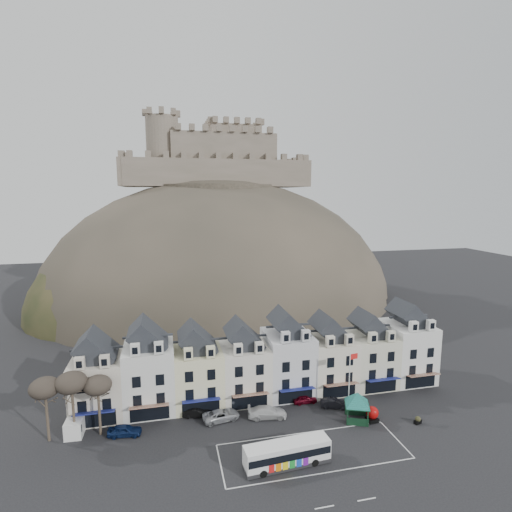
{
  "coord_description": "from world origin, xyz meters",
  "views": [
    {
      "loc": [
        -14.21,
        -39.11,
        30.17
      ],
      "look_at": [
        0.29,
        24.0,
        19.99
      ],
      "focal_mm": 28.0,
      "sensor_mm": 36.0,
      "label": 1
    }
  ],
  "objects_px": {
    "flagpole": "(350,379)",
    "car_silver": "(221,415)",
    "white_van": "(77,423)",
    "car_white": "(267,412)",
    "car_navy": "(125,430)",
    "car_charcoal": "(334,403)",
    "car_black": "(197,412)",
    "bus_shelter": "(357,399)",
    "bus": "(287,453)",
    "red_buoy": "(372,414)",
    "car_maroon": "(305,399)"
  },
  "relations": [
    {
      "from": "bus_shelter",
      "to": "car_white",
      "type": "xyz_separation_m",
      "value": [
        -11.49,
        3.4,
        -2.34
      ]
    },
    {
      "from": "bus",
      "to": "car_charcoal",
      "type": "distance_m",
      "value": 14.45
    },
    {
      "from": "bus",
      "to": "car_white",
      "type": "distance_m",
      "value": 9.9
    },
    {
      "from": "car_navy",
      "to": "car_black",
      "type": "relative_size",
      "value": 1.09
    },
    {
      "from": "bus",
      "to": "white_van",
      "type": "distance_m",
      "value": 27.31
    },
    {
      "from": "car_silver",
      "to": "car_charcoal",
      "type": "height_order",
      "value": "car_silver"
    },
    {
      "from": "car_navy",
      "to": "car_black",
      "type": "xyz_separation_m",
      "value": [
        9.2,
        2.34,
        -0.08
      ]
    },
    {
      "from": "bus",
      "to": "car_black",
      "type": "height_order",
      "value": "bus"
    },
    {
      "from": "flagpole",
      "to": "bus_shelter",
      "type": "bearing_deg",
      "value": -83.71
    },
    {
      "from": "bus",
      "to": "car_white",
      "type": "relative_size",
      "value": 1.88
    },
    {
      "from": "bus",
      "to": "red_buoy",
      "type": "distance_m",
      "value": 14.91
    },
    {
      "from": "bus_shelter",
      "to": "car_silver",
      "type": "relative_size",
      "value": 1.21
    },
    {
      "from": "white_van",
      "to": "car_silver",
      "type": "distance_m",
      "value": 18.48
    },
    {
      "from": "bus",
      "to": "red_buoy",
      "type": "bearing_deg",
      "value": 18.94
    },
    {
      "from": "car_black",
      "to": "car_silver",
      "type": "xyz_separation_m",
      "value": [
        3.12,
        -1.57,
        0.06
      ]
    },
    {
      "from": "bus_shelter",
      "to": "bus",
      "type": "bearing_deg",
      "value": -130.07
    },
    {
      "from": "car_silver",
      "to": "car_navy",
      "type": "bearing_deg",
      "value": 84.34
    },
    {
      "from": "car_navy",
      "to": "car_black",
      "type": "bearing_deg",
      "value": -68.76
    },
    {
      "from": "car_black",
      "to": "car_charcoal",
      "type": "xyz_separation_m",
      "value": [
        19.26,
        -2.01,
        0.02
      ]
    },
    {
      "from": "bus_shelter",
      "to": "car_charcoal",
      "type": "bearing_deg",
      "value": 133.85
    },
    {
      "from": "car_navy",
      "to": "car_white",
      "type": "bearing_deg",
      "value": -83.05
    },
    {
      "from": "car_white",
      "to": "car_maroon",
      "type": "relative_size",
      "value": 1.47
    },
    {
      "from": "car_white",
      "to": "car_charcoal",
      "type": "height_order",
      "value": "car_white"
    },
    {
      "from": "bus",
      "to": "white_van",
      "type": "relative_size",
      "value": 2.08
    },
    {
      "from": "car_silver",
      "to": "car_maroon",
      "type": "height_order",
      "value": "car_silver"
    },
    {
      "from": "red_buoy",
      "to": "bus",
      "type": "bearing_deg",
      "value": -156.84
    },
    {
      "from": "white_van",
      "to": "car_white",
      "type": "height_order",
      "value": "white_van"
    },
    {
      "from": "white_van",
      "to": "car_silver",
      "type": "xyz_separation_m",
      "value": [
        18.4,
        -1.73,
        -0.39
      ]
    },
    {
      "from": "red_buoy",
      "to": "car_navy",
      "type": "height_order",
      "value": "red_buoy"
    },
    {
      "from": "car_black",
      "to": "bus_shelter",
      "type": "bearing_deg",
      "value": -94.38
    },
    {
      "from": "flagpole",
      "to": "car_black",
      "type": "bearing_deg",
      "value": 169.43
    },
    {
      "from": "bus",
      "to": "car_navy",
      "type": "xyz_separation_m",
      "value": [
        -18.26,
        9.87,
        -0.82
      ]
    },
    {
      "from": "car_charcoal",
      "to": "car_navy",
      "type": "bearing_deg",
      "value": 108.74
    },
    {
      "from": "car_silver",
      "to": "car_maroon",
      "type": "bearing_deg",
      "value": -91.33
    },
    {
      "from": "red_buoy",
      "to": "car_white",
      "type": "distance_m",
      "value": 14.02
    },
    {
      "from": "car_white",
      "to": "car_maroon",
      "type": "bearing_deg",
      "value": -59.75
    },
    {
      "from": "flagpole",
      "to": "car_silver",
      "type": "height_order",
      "value": "flagpole"
    },
    {
      "from": "car_silver",
      "to": "car_charcoal",
      "type": "bearing_deg",
      "value": -100.79
    },
    {
      "from": "car_charcoal",
      "to": "white_van",
      "type": "bearing_deg",
      "value": 104.49
    },
    {
      "from": "car_silver",
      "to": "car_maroon",
      "type": "xyz_separation_m",
      "value": [
        12.48,
        1.73,
        -0.08
      ]
    },
    {
      "from": "car_white",
      "to": "car_charcoal",
      "type": "xyz_separation_m",
      "value": [
        9.93,
        0.33,
        -0.12
      ]
    },
    {
      "from": "red_buoy",
      "to": "flagpole",
      "type": "height_order",
      "value": "flagpole"
    },
    {
      "from": "car_silver",
      "to": "car_white",
      "type": "height_order",
      "value": "car_white"
    },
    {
      "from": "car_navy",
      "to": "car_white",
      "type": "xyz_separation_m",
      "value": [
        18.54,
        0.0,
        0.06
      ]
    },
    {
      "from": "car_black",
      "to": "car_charcoal",
      "type": "height_order",
      "value": "car_charcoal"
    },
    {
      "from": "white_van",
      "to": "car_navy",
      "type": "distance_m",
      "value": 6.59
    },
    {
      "from": "car_silver",
      "to": "bus_shelter",
      "type": "bearing_deg",
      "value": -112.46
    },
    {
      "from": "white_van",
      "to": "car_charcoal",
      "type": "relative_size",
      "value": 1.22
    },
    {
      "from": "red_buoy",
      "to": "car_maroon",
      "type": "bearing_deg",
      "value": 137.76
    },
    {
      "from": "bus",
      "to": "flagpole",
      "type": "height_order",
      "value": "flagpole"
    }
  ]
}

